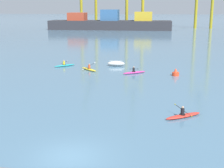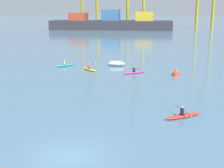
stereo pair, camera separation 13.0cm
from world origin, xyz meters
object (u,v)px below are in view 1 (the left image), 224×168
kayak_red (183,115)px  kayak_magenta (134,72)px  kayak_yellow (89,69)px  kayak_teal (65,65)px  container_barge (110,23)px  capsized_dinghy (116,64)px  channel_buoy (176,73)px

kayak_red → kayak_magenta: bearing=106.1°
kayak_yellow → kayak_teal: kayak_yellow is taller
container_barge → kayak_red: container_barge is taller
kayak_yellow → kayak_teal: (-4.21, 2.50, 0.00)m
capsized_dinghy → kayak_yellow: kayak_yellow is taller
channel_buoy → kayak_red: bearing=-91.8°
capsized_dinghy → kayak_magenta: 6.06m
kayak_red → kayak_magenta: 17.54m
container_barge → capsized_dinghy: size_ratio=18.08×
container_barge → kayak_magenta: container_barge is taller
container_barge → kayak_red: 102.74m
channel_buoy → kayak_red: (-0.51, -16.06, -0.19)m
container_barge → channel_buoy: bearing=-77.0°
container_barge → kayak_teal: container_barge is taller
kayak_teal → kayak_red: bearing=-53.3°
kayak_red → kayak_teal: (-15.51, 20.78, -0.00)m
kayak_red → kayak_teal: size_ratio=1.08×
kayak_yellow → kayak_teal: size_ratio=0.98×
kayak_yellow → kayak_teal: 4.90m
channel_buoy → kayak_magenta: 5.44m
container_barge → channel_buoy: size_ratio=47.65×
channel_buoy → capsized_dinghy: bearing=144.3°
capsized_dinghy → kayak_magenta: kayak_magenta is taller
container_barge → kayak_teal: 80.27m
container_barge → kayak_yellow: size_ratio=16.68×
channel_buoy → kayak_teal: 16.71m
container_barge → kayak_red: (19.01, -100.94, -2.41)m
capsized_dinghy → channel_buoy: size_ratio=2.64×
container_barge → capsized_dinghy: 79.65m
container_barge → kayak_teal: (3.49, -80.16, -2.41)m
channel_buoy → kayak_yellow: kayak_yellow is taller
kayak_red → channel_buoy: bearing=88.2°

